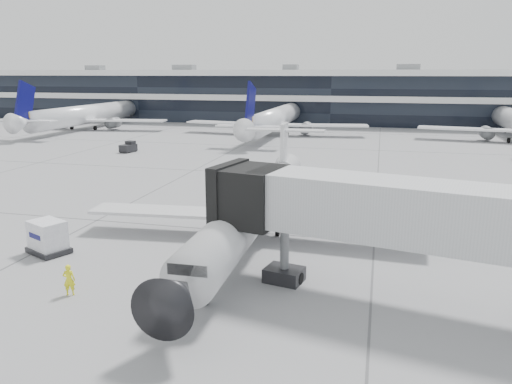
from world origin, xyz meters
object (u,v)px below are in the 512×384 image
(jet_bridge, at_px, (428,216))
(cargo_uld, at_px, (48,237))
(regional_jet, at_px, (254,207))
(ramp_worker, at_px, (69,280))

(jet_bridge, bearing_deg, cargo_uld, -173.42)
(regional_jet, bearing_deg, ramp_worker, -123.94)
(jet_bridge, relative_size, ramp_worker, 11.92)
(cargo_uld, bearing_deg, regional_jet, 50.01)
(regional_jet, height_order, jet_bridge, regional_jet)
(jet_bridge, xyz_separation_m, cargo_uld, (-21.38, 2.19, -3.47))
(ramp_worker, xyz_separation_m, cargo_uld, (-4.73, 4.87, 0.19))
(regional_jet, xyz_separation_m, ramp_worker, (-6.69, -10.31, -1.42))
(regional_jet, height_order, ramp_worker, regional_jet)
(regional_jet, relative_size, cargo_uld, 9.58)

